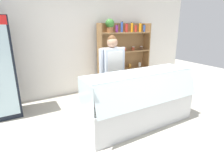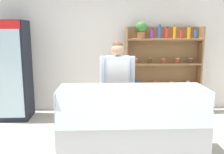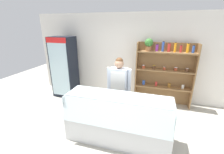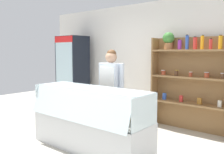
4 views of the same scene
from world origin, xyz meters
The scene contains 6 objects.
ground_plane centered at (0.00, 0.00, 0.00)m, with size 12.00×12.00×0.00m, color #B7B2A3.
back_wall centered at (0.00, 2.34, 1.35)m, with size 6.80×0.10×2.70m, color white.
drinks_fridge centered at (-2.24, 1.78, 1.00)m, with size 0.73×0.60×1.99m.
shelving_unit centered at (0.90, 2.07, 1.10)m, with size 1.63×0.29×1.98m.
deli_display_case centered at (0.03, 0.14, 0.31)m, with size 2.11×0.74×1.01m.
shop_clerk centered at (-0.13, 0.87, 0.96)m, with size 0.59×0.25×1.63m.
Camera 4 is at (2.85, -2.66, 1.58)m, focal length 40.00 mm.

